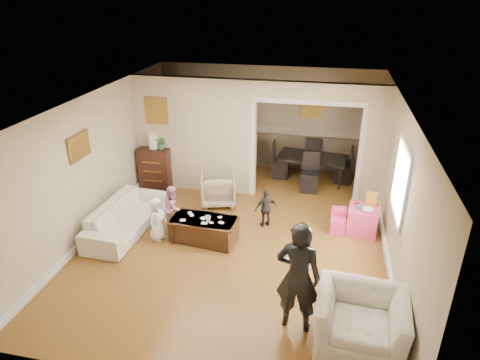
% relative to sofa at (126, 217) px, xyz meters
% --- Properties ---
extents(floor, '(7.00, 7.00, 0.00)m').
position_rel_sofa_xyz_m(floor, '(2.14, 0.33, -0.30)').
color(floor, '#905A25').
rests_on(floor, ground).
extents(partition_left, '(2.75, 0.18, 2.60)m').
position_rel_sofa_xyz_m(partition_left, '(0.77, 2.13, 1.00)').
color(partition_left, beige).
rests_on(partition_left, ground).
extents(partition_right, '(0.55, 0.18, 2.60)m').
position_rel_sofa_xyz_m(partition_right, '(4.62, 2.13, 1.00)').
color(partition_right, beige).
rests_on(partition_right, ground).
extents(partition_header, '(2.22, 0.18, 0.35)m').
position_rel_sofa_xyz_m(partition_header, '(3.24, 2.13, 2.12)').
color(partition_header, beige).
rests_on(partition_header, partition_right).
extents(window_pane, '(0.03, 0.95, 1.10)m').
position_rel_sofa_xyz_m(window_pane, '(4.87, -0.07, 1.25)').
color(window_pane, white).
rests_on(window_pane, ground).
extents(framed_art_partition, '(0.45, 0.03, 0.55)m').
position_rel_sofa_xyz_m(framed_art_partition, '(-0.06, 2.03, 1.55)').
color(framed_art_partition, brown).
rests_on(framed_art_partition, partition_left).
extents(framed_art_sofa_wall, '(0.03, 0.55, 0.40)m').
position_rel_sofa_xyz_m(framed_art_sofa_wall, '(-0.57, -0.27, 1.50)').
color(framed_art_sofa_wall, brown).
extents(framed_art_alcove, '(0.45, 0.03, 0.55)m').
position_rel_sofa_xyz_m(framed_art_alcove, '(3.24, 3.77, 1.40)').
color(framed_art_alcove, brown).
extents(sofa, '(0.92, 2.10, 0.60)m').
position_rel_sofa_xyz_m(sofa, '(0.00, 0.00, 0.00)').
color(sofa, white).
rests_on(sofa, ground).
extents(armchair_back, '(0.90, 0.92, 0.68)m').
position_rel_sofa_xyz_m(armchair_back, '(1.45, 1.49, 0.04)').
color(armchair_back, tan).
rests_on(armchair_back, ground).
extents(armchair_front, '(1.22, 1.09, 0.75)m').
position_rel_sofa_xyz_m(armchair_front, '(4.29, -2.02, 0.07)').
color(armchair_front, white).
rests_on(armchair_front, ground).
extents(dresser, '(0.72, 0.41, 0.99)m').
position_rel_sofa_xyz_m(dresser, '(-0.17, 1.95, 0.20)').
color(dresser, black).
rests_on(dresser, ground).
extents(table_lamp, '(0.22, 0.22, 0.36)m').
position_rel_sofa_xyz_m(table_lamp, '(-0.17, 1.95, 0.87)').
color(table_lamp, '#FEE8CF').
rests_on(table_lamp, dresser).
extents(potted_plant, '(0.27, 0.24, 0.30)m').
position_rel_sofa_xyz_m(potted_plant, '(0.03, 1.95, 0.84)').
color(potted_plant, '#3E7B36').
rests_on(potted_plant, dresser).
extents(coffee_table, '(1.26, 0.74, 0.45)m').
position_rel_sofa_xyz_m(coffee_table, '(1.57, -0.01, -0.08)').
color(coffee_table, '#3C2413').
rests_on(coffee_table, ground).
extents(coffee_cup, '(0.12, 0.12, 0.10)m').
position_rel_sofa_xyz_m(coffee_cup, '(1.67, -0.06, 0.20)').
color(coffee_cup, beige).
rests_on(coffee_cup, coffee_table).
extents(play_table, '(0.60, 0.60, 0.53)m').
position_rel_sofa_xyz_m(play_table, '(4.47, 0.89, -0.04)').
color(play_table, '#ED3E80').
rests_on(play_table, ground).
extents(cereal_box, '(0.21, 0.09, 0.30)m').
position_rel_sofa_xyz_m(cereal_box, '(4.59, 0.99, 0.38)').
color(cereal_box, gold).
rests_on(cereal_box, play_table).
extents(cyan_cup, '(0.08, 0.08, 0.08)m').
position_rel_sofa_xyz_m(cyan_cup, '(4.37, 0.84, 0.27)').
color(cyan_cup, teal).
rests_on(cyan_cup, play_table).
extents(toy_block, '(0.09, 0.08, 0.05)m').
position_rel_sofa_xyz_m(toy_block, '(4.35, 1.01, 0.25)').
color(toy_block, red).
rests_on(toy_block, play_table).
extents(play_bowl, '(0.24, 0.24, 0.05)m').
position_rel_sofa_xyz_m(play_bowl, '(4.52, 0.77, 0.25)').
color(play_bowl, white).
rests_on(play_bowl, play_table).
extents(dining_table, '(1.76, 1.14, 0.58)m').
position_rel_sofa_xyz_m(dining_table, '(3.36, 3.18, -0.01)').
color(dining_table, black).
rests_on(dining_table, ground).
extents(adult_person, '(0.65, 0.47, 1.67)m').
position_rel_sofa_xyz_m(adult_person, '(3.44, -1.88, 0.53)').
color(adult_person, black).
rests_on(adult_person, ground).
extents(child_kneel_a, '(0.38, 0.48, 0.85)m').
position_rel_sofa_xyz_m(child_kneel_a, '(0.72, -0.16, 0.13)').
color(child_kneel_a, white).
rests_on(child_kneel_a, ground).
extents(child_kneel_b, '(0.43, 0.50, 0.90)m').
position_rel_sofa_xyz_m(child_kneel_b, '(0.87, 0.29, 0.15)').
color(child_kneel_b, pink).
rests_on(child_kneel_b, ground).
extents(child_toddler, '(0.49, 0.41, 0.79)m').
position_rel_sofa_xyz_m(child_toddler, '(2.62, 0.74, 0.10)').
color(child_toddler, black).
rests_on(child_toddler, ground).
extents(craft_papers, '(0.82, 0.41, 0.00)m').
position_rel_sofa_xyz_m(craft_papers, '(1.55, -0.02, 0.15)').
color(craft_papers, white).
rests_on(craft_papers, coffee_table).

